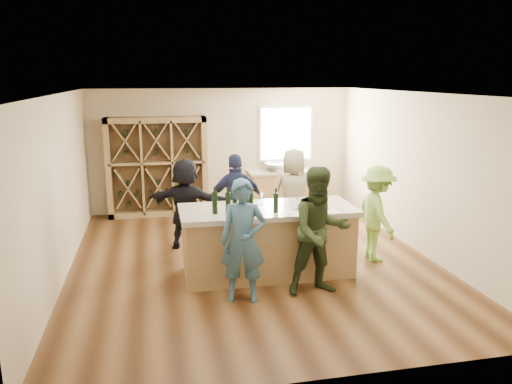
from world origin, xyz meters
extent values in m
cube|color=#56361B|center=(0.00, 0.00, -0.05)|extent=(6.00, 7.00, 0.10)
cube|color=white|center=(0.00, 0.00, 2.85)|extent=(6.00, 7.00, 0.10)
cube|color=#CBB793|center=(0.00, 3.55, 1.40)|extent=(6.00, 0.10, 2.80)
cube|color=#CBB793|center=(0.00, -3.55, 1.40)|extent=(6.00, 0.10, 2.80)
cube|color=#CBB793|center=(-3.05, 0.00, 1.40)|extent=(0.10, 7.00, 2.80)
cube|color=#CBB793|center=(3.05, 0.00, 1.40)|extent=(0.10, 7.00, 2.80)
cube|color=white|center=(1.50, 3.47, 1.75)|extent=(1.30, 0.06, 1.30)
cube|color=white|center=(1.50, 3.44, 1.75)|extent=(1.18, 0.01, 1.18)
cube|color=olive|center=(-1.50, 3.27, 1.10)|extent=(2.20, 0.45, 2.20)
cube|color=olive|center=(1.40, 3.20, 0.43)|extent=(1.60, 0.58, 0.86)
cube|color=#A89C89|center=(1.40, 3.20, 0.89)|extent=(1.70, 0.62, 0.06)
imported|color=silver|center=(1.20, 3.20, 1.01)|extent=(0.54, 0.54, 0.19)
cylinder|color=silver|center=(1.20, 3.38, 1.07)|extent=(0.02, 0.02, 0.30)
cube|color=olive|center=(0.12, -0.59, 0.50)|extent=(2.60, 1.00, 1.00)
cube|color=#A89C89|center=(0.12, -0.59, 1.04)|extent=(2.72, 1.12, 0.08)
cylinder|color=black|center=(-0.72, -0.76, 1.25)|extent=(0.10, 0.10, 0.33)
cylinder|color=black|center=(-0.53, -0.82, 1.24)|extent=(0.10, 0.10, 0.33)
cylinder|color=black|center=(-0.41, -0.70, 1.23)|extent=(0.08, 0.08, 0.31)
cylinder|color=black|center=(-0.25, -0.80, 1.22)|extent=(0.08, 0.08, 0.28)
cylinder|color=black|center=(-0.17, -0.72, 1.22)|extent=(0.08, 0.08, 0.29)
cone|color=white|center=(-0.21, -1.06, 1.16)|extent=(0.08, 0.08, 0.17)
cone|color=white|center=(0.35, -1.04, 1.17)|extent=(0.09, 0.09, 0.17)
cone|color=white|center=(0.79, -1.06, 1.16)|extent=(0.07, 0.07, 0.16)
cone|color=white|center=(0.52, -0.79, 1.17)|extent=(0.08, 0.08, 0.18)
cone|color=white|center=(1.02, -0.86, 1.17)|extent=(0.08, 0.08, 0.17)
cube|color=white|center=(-0.27, -0.97, 1.08)|extent=(0.27, 0.32, 0.00)
cube|color=white|center=(0.42, -1.01, 1.08)|extent=(0.32, 0.38, 0.00)
cube|color=white|center=(1.01, -0.98, 1.08)|extent=(0.27, 0.34, 0.00)
imported|color=#335972|center=(-0.43, -1.46, 0.86)|extent=(0.72, 0.59, 1.73)
imported|color=#263319|center=(0.68, -1.45, 0.93)|extent=(0.93, 0.55, 1.85)
imported|color=#8CC64C|center=(2.06, -0.36, 0.81)|extent=(0.50, 1.06, 1.63)
imported|color=#191E38|center=(-0.15, 0.72, 0.87)|extent=(1.02, 0.52, 1.73)
imported|color=gray|center=(0.96, 0.86, 0.89)|extent=(0.95, 0.71, 1.78)
imported|color=black|center=(-1.04, 0.89, 0.83)|extent=(1.62, 1.13, 1.65)
cylinder|color=black|center=(0.17, -0.89, 1.23)|extent=(0.07, 0.07, 0.30)
cone|color=white|center=(0.07, -0.39, 1.17)|extent=(0.07, 0.07, 0.18)
camera|label=1|loc=(-1.58, -7.86, 3.07)|focal=35.00mm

